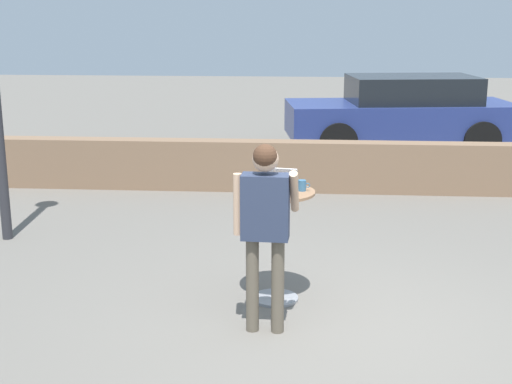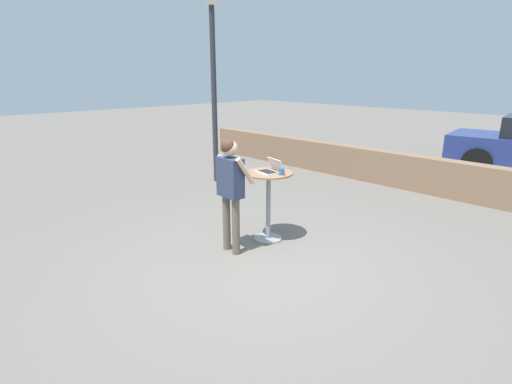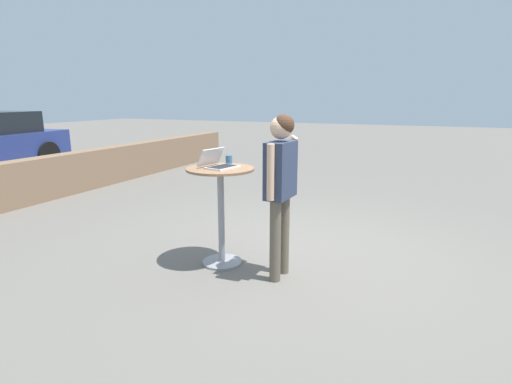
# 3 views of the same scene
# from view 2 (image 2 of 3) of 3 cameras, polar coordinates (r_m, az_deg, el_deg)

# --- Properties ---
(ground_plane) EXTENTS (50.00, 50.00, 0.00)m
(ground_plane) POSITION_cam_2_polar(r_m,az_deg,el_deg) (5.45, 0.66, -10.36)
(ground_plane) COLOR slate
(pavement_kerb) EXTENTS (13.50, 0.35, 0.77)m
(pavement_kerb) POSITION_cam_2_polar(r_m,az_deg,el_deg) (9.33, 22.99, 2.30)
(pavement_kerb) COLOR #84664C
(pavement_kerb) RESTS_ON ground_plane
(cafe_table) EXTENTS (0.72, 0.72, 1.07)m
(cafe_table) POSITION_cam_2_polar(r_m,az_deg,el_deg) (6.00, 1.78, -0.37)
(cafe_table) COLOR gray
(cafe_table) RESTS_ON ground_plane
(laptop) EXTENTS (0.39, 0.39, 0.20)m
(laptop) POSITION_cam_2_polar(r_m,az_deg,el_deg) (5.91, 2.07, 3.26)
(laptop) COLOR silver
(laptop) RESTS_ON cafe_table
(coffee_mug) EXTENTS (0.11, 0.07, 0.10)m
(coffee_mug) POSITION_cam_2_polar(r_m,az_deg,el_deg) (5.75, 3.66, 2.95)
(coffee_mug) COLOR #336084
(coffee_mug) RESTS_ON cafe_table
(standing_person) EXTENTS (0.54, 0.35, 1.63)m
(standing_person) POSITION_cam_2_polar(r_m,az_deg,el_deg) (5.50, -3.69, 1.37)
(standing_person) COLOR brown
(standing_person) RESTS_ON ground_plane
(street_lamp) EXTENTS (0.32, 0.32, 4.18)m
(street_lamp) POSITION_cam_2_polar(r_m,az_deg,el_deg) (9.32, -6.15, 17.92)
(street_lamp) COLOR #2D2D33
(street_lamp) RESTS_ON ground_plane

